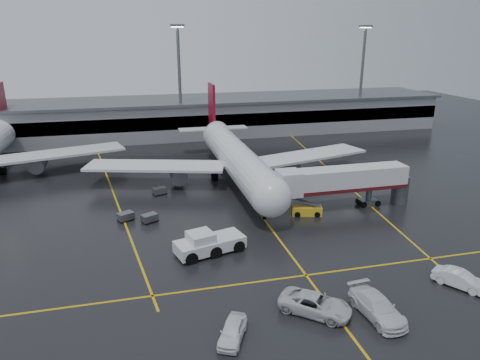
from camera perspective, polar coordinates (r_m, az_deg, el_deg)
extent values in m
plane|color=black|center=(65.44, 1.28, -2.65)|extent=(220.00, 220.00, 0.00)
cube|color=gold|center=(65.44, 1.28, -2.64)|extent=(0.25, 90.00, 0.02)
cube|color=gold|center=(46.64, 8.54, -12.09)|extent=(60.00, 0.25, 0.02)
cube|color=gold|center=(72.89, -16.23, -1.16)|extent=(9.99, 69.35, 0.02)
cube|color=gold|center=(80.41, 11.85, 1.01)|extent=(7.57, 69.64, 0.02)
cube|color=gray|center=(109.85, -5.35, 8.10)|extent=(120.00, 18.00, 8.00)
cube|color=black|center=(101.22, -4.58, 7.53)|extent=(120.00, 0.40, 3.00)
cube|color=#595B60|center=(109.17, -5.42, 10.32)|extent=(122.00, 19.00, 0.60)
cylinder|color=#595B60|center=(102.10, -7.79, 12.06)|extent=(0.70, 0.70, 25.00)
cube|color=#595B60|center=(101.52, -8.12, 19.19)|extent=(3.00, 1.20, 0.50)
cube|color=#FFE5B2|center=(101.52, -8.11, 19.02)|extent=(2.60, 0.90, 0.20)
cylinder|color=#595B60|center=(115.99, 15.42, 12.32)|extent=(0.70, 0.70, 25.00)
cube|color=#595B60|center=(115.48, 15.98, 18.59)|extent=(3.00, 1.20, 0.50)
cube|color=#FFE5B2|center=(115.48, 15.96, 18.44)|extent=(2.60, 0.90, 0.20)
cylinder|color=silver|center=(71.48, -0.38, 2.73)|extent=(5.20, 36.00, 5.20)
sphere|color=silver|center=(55.00, 4.04, -2.20)|extent=(5.20, 5.20, 5.20)
cone|color=silver|center=(91.31, -3.51, 6.55)|extent=(4.94, 8.00, 4.94)
cube|color=maroon|center=(91.40, -3.68, 9.68)|extent=(0.50, 5.50, 8.50)
cube|color=silver|center=(91.26, -3.51, 6.67)|extent=(14.00, 3.00, 0.25)
cube|color=silver|center=(71.84, -10.90, 1.81)|extent=(22.80, 11.83, 0.40)
cube|color=silver|center=(77.47, 8.67, 3.15)|extent=(22.80, 11.83, 0.40)
cylinder|color=#595B60|center=(71.53, -7.98, 0.72)|extent=(2.60, 4.50, 2.60)
cylinder|color=#595B60|center=(75.70, 6.45, 1.78)|extent=(2.60, 4.50, 2.60)
cylinder|color=#595B60|center=(58.83, 3.08, -4.12)|extent=(0.56, 0.56, 2.00)
cylinder|color=#595B60|center=(74.57, -3.31, 0.80)|extent=(0.56, 0.56, 2.00)
cylinder|color=#595B60|center=(75.94, 1.44, 1.16)|extent=(0.56, 0.56, 2.00)
cylinder|color=black|center=(59.04, 3.07, -4.61)|extent=(0.40, 1.10, 1.10)
cylinder|color=black|center=(74.70, -3.30, 0.48)|extent=(1.00, 1.40, 1.40)
cylinder|color=black|center=(76.07, 1.44, 0.84)|extent=(1.00, 1.40, 1.40)
cone|color=silver|center=(104.86, -28.15, 5.96)|extent=(4.94, 8.00, 4.94)
cube|color=maroon|center=(105.06, -28.43, 8.67)|extent=(0.50, 5.50, 8.50)
cube|color=silver|center=(104.83, -28.17, 6.07)|extent=(14.00, 3.00, 0.25)
cube|color=silver|center=(84.34, -22.33, 3.21)|extent=(22.80, 11.83, 0.40)
cylinder|color=#595B60|center=(84.34, -24.65, 1.92)|extent=(2.60, 4.50, 2.60)
cylinder|color=#595B60|center=(87.90, -28.37, 1.31)|extent=(0.56, 0.56, 2.00)
cylinder|color=black|center=(88.01, -28.32, 1.03)|extent=(1.00, 1.40, 1.40)
cube|color=silver|center=(62.90, 13.38, 0.20)|extent=(18.00, 3.20, 3.00)
cube|color=#4F0F15|center=(63.31, 13.29, -0.92)|extent=(18.00, 3.30, 0.50)
cube|color=silver|center=(59.68, 6.34, -0.39)|extent=(3.00, 3.40, 3.30)
cylinder|color=#595B60|center=(65.70, 16.30, -1.94)|extent=(0.80, 0.80, 3.00)
cube|color=#595B60|center=(66.06, 16.22, -2.79)|extent=(2.60, 1.60, 0.90)
cylinder|color=#595B60|center=(68.13, 19.99, -1.15)|extent=(2.40, 2.40, 4.00)
cylinder|color=black|center=(65.53, 15.39, -2.89)|extent=(0.90, 1.80, 0.90)
cylinder|color=black|center=(66.61, 17.04, -2.70)|extent=(0.90, 1.80, 0.90)
cube|color=silver|center=(50.19, -3.91, -8.29)|extent=(8.34, 5.05, 1.34)
cube|color=silver|center=(49.29, -5.12, -7.40)|extent=(3.28, 3.28, 1.11)
cube|color=black|center=(49.29, -5.12, -7.40)|extent=(2.95, 2.95, 1.00)
cylinder|color=black|center=(49.36, -6.98, -9.38)|extent=(2.27, 3.60, 1.45)
cylinder|color=black|center=(50.37, -3.90, -8.68)|extent=(2.27, 3.60, 1.45)
cylinder|color=black|center=(51.52, -0.96, -7.99)|extent=(2.27, 3.60, 1.45)
cube|color=gold|center=(60.86, 8.61, -3.91)|extent=(4.31, 2.63, 1.23)
cube|color=#595B60|center=(60.43, 8.67, -2.88)|extent=(4.00, 1.94, 1.40)
cylinder|color=black|center=(60.79, 7.35, -4.16)|extent=(1.23, 2.03, 0.78)
cylinder|color=black|center=(61.17, 9.85, -4.14)|extent=(1.23, 2.03, 0.78)
imported|color=silver|center=(40.83, 9.72, -15.55)|extent=(6.79, 6.37, 1.78)
imported|color=silver|center=(41.64, 17.33, -15.39)|extent=(3.16, 6.60, 1.85)
imported|color=white|center=(48.85, 26.58, -11.41)|extent=(4.24, 5.16, 1.66)
imported|color=white|center=(37.53, -0.98, -18.93)|extent=(3.58, 4.77, 1.51)
cube|color=#595B60|center=(59.07, -11.62, -4.77)|extent=(2.37, 2.05, 0.90)
cylinder|color=black|center=(58.50, -12.04, -5.53)|extent=(0.40, 0.20, 0.40)
cylinder|color=black|center=(59.20, -10.68, -5.15)|extent=(0.40, 0.20, 0.40)
cylinder|color=black|center=(59.32, -12.51, -5.22)|extent=(0.40, 0.20, 0.40)
cylinder|color=black|center=(60.00, -11.16, -4.85)|extent=(0.40, 0.20, 0.40)
cube|color=#595B60|center=(60.28, -14.58, -4.51)|extent=(2.37, 2.05, 0.90)
cylinder|color=black|center=(59.73, -15.02, -5.26)|extent=(0.40, 0.20, 0.40)
cylinder|color=black|center=(60.35, -13.65, -4.89)|extent=(0.40, 0.20, 0.40)
cylinder|color=black|center=(60.57, -15.44, -4.95)|extent=(0.40, 0.20, 0.40)
cylinder|color=black|center=(61.19, -14.09, -4.60)|extent=(0.40, 0.20, 0.40)
cube|color=#595B60|center=(68.72, -10.34, -1.34)|extent=(2.32, 1.89, 0.90)
cylinder|color=black|center=(68.15, -10.77, -1.95)|extent=(0.40, 0.20, 0.40)
cylinder|color=black|center=(68.73, -9.54, -1.70)|extent=(0.40, 0.20, 0.40)
cylinder|color=black|center=(69.03, -11.09, -1.71)|extent=(0.40, 0.20, 0.40)
cylinder|color=black|center=(69.60, -9.88, -1.46)|extent=(0.40, 0.20, 0.40)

